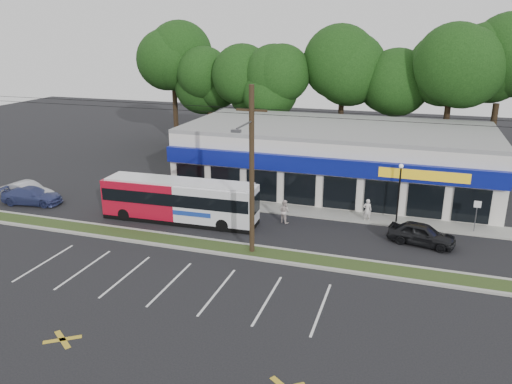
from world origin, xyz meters
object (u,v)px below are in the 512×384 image
Objects in this scene: sign_post at (477,211)px; car_silver at (28,192)px; lamp_post at (399,186)px; utility_pole at (249,166)px; pedestrian_b at (284,211)px; car_dark at (422,234)px; metrobus at (180,200)px; pedestrian_a at (367,210)px; car_blue at (32,196)px.

sign_post is 33.08m from car_silver.
car_silver is at bearing -171.75° from lamp_post.
pedestrian_b is at bearing 82.70° from utility_pole.
lamp_post is 1.91× the size of sign_post.
utility_pole is at bearing 126.90° from car_dark.
metrobus is 2.72× the size of car_dark.
car_silver is at bearing 176.90° from metrobus.
lamp_post is at bearing 43.95° from utility_pole.
lamp_post is (8.17, 7.87, -2.74)m from utility_pole.
car_silver is 2.67× the size of pedestrian_b.
pedestrian_a is at bearing 62.76° from car_dark.
pedestrian_b reaches higher than pedestrian_a.
utility_pole is 10.83× the size of car_blue.
metrobus reaches higher than car_dark.
sign_post is 19.91m from metrobus.
lamp_post is 5.13m from sign_post.
sign_post reaches higher than car_dark.
car_dark is at bearing 24.92° from utility_pole.
car_dark is 2.46× the size of pedestrian_b.
car_dark is at bearing -63.08° from lamp_post.
metrobus reaches higher than car_blue.
car_dark is 4.75m from pedestrian_a.
car_blue is at bearing -114.26° from car_silver.
lamp_post reaches higher than sign_post.
car_dark is 0.92× the size of car_silver.
pedestrian_b is at bearing -170.31° from sign_post.
car_dark is at bearing -96.53° from car_blue.
lamp_post is 1.04× the size of car_dark.
lamp_post is at bearing -89.46° from car_blue.
car_dark is (-3.32, -3.07, -0.86)m from sign_post.
sign_post is at bearing -2.58° from lamp_post.
metrobus is 13.39m from car_silver.
car_silver is 20.46m from pedestrian_b.
pedestrian_a is (-7.00, -0.07, -0.74)m from sign_post.
car_blue is at bearing -172.26° from sign_post.
pedestrian_b is (19.52, 2.22, 0.16)m from car_blue.
lamp_post reaches higher than car_dark.
car_blue is (0.86, -0.54, -0.06)m from car_silver.
metrobus is (-6.32, 3.57, -3.85)m from utility_pole.
lamp_post is 2.74m from pedestrian_a.
car_blue is at bearing 3.14° from pedestrian_a.
pedestrian_a is (6.17, 7.57, -4.59)m from utility_pole.
utility_pole is 19.68m from car_blue.
utility_pole is 8.22m from metrobus.
lamp_post is 2.60× the size of pedestrian_a.
metrobus is 2.51× the size of car_silver.
car_silver is (-32.85, -3.81, -0.83)m from sign_post.
metrobus is at bearing -97.83° from car_blue.
sign_post is at bearing 174.05° from pedestrian_a.
car_blue is at bearing 179.28° from metrobus.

